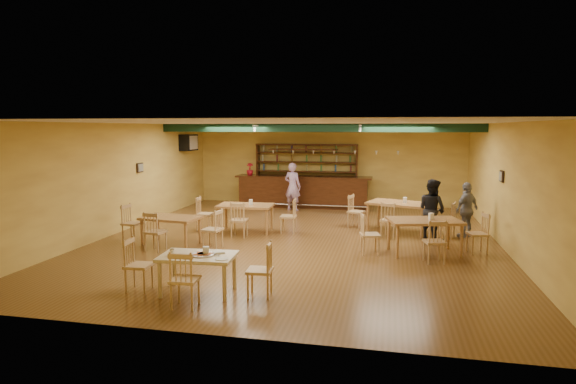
% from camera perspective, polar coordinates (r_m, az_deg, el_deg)
% --- Properties ---
extents(floor, '(12.00, 12.00, 0.00)m').
position_cam_1_polar(floor, '(12.62, 1.17, -5.58)').
color(floor, brown).
rests_on(floor, ground).
extents(ceiling_beam, '(10.00, 0.30, 0.25)m').
position_cam_1_polar(ceiling_beam, '(15.05, 3.23, 7.55)').
color(ceiling_beam, black).
rests_on(ceiling_beam, ceiling).
extents(track_rail_left, '(0.05, 2.50, 0.05)m').
position_cam_1_polar(track_rail_left, '(16.01, -2.87, 7.81)').
color(track_rail_left, silver).
rests_on(track_rail_left, ceiling).
extents(track_rail_right, '(0.05, 2.50, 0.05)m').
position_cam_1_polar(track_rail_right, '(15.50, 8.74, 7.74)').
color(track_rail_right, silver).
rests_on(track_rail_right, ceiling).
extents(ac_unit, '(0.34, 0.70, 0.48)m').
position_cam_1_polar(ac_unit, '(17.77, -11.62, 5.73)').
color(ac_unit, silver).
rests_on(ac_unit, wall_left).
extents(picture_left, '(0.04, 0.34, 0.28)m').
position_cam_1_polar(picture_left, '(15.01, -17.05, 2.76)').
color(picture_left, black).
rests_on(picture_left, wall_left).
extents(picture_right, '(0.04, 0.34, 0.28)m').
position_cam_1_polar(picture_right, '(12.90, 23.88, 1.71)').
color(picture_right, black).
rests_on(picture_right, wall_right).
extents(bar_counter, '(4.94, 0.85, 1.13)m').
position_cam_1_polar(bar_counter, '(17.65, 1.81, 0.06)').
color(bar_counter, black).
rests_on(bar_counter, ground).
extents(back_bar_hutch, '(3.82, 0.40, 2.28)m').
position_cam_1_polar(back_bar_hutch, '(18.20, 2.17, 2.11)').
color(back_bar_hutch, black).
rests_on(back_bar_hutch, ground).
extents(poinsettia, '(0.32, 0.32, 0.45)m').
position_cam_1_polar(poinsettia, '(18.03, -4.52, 2.72)').
color(poinsettia, '#B61020').
rests_on(poinsettia, bar_counter).
extents(dining_table_a, '(1.55, 0.98, 0.75)m').
position_cam_1_polar(dining_table_a, '(13.56, -5.00, -3.06)').
color(dining_table_a, brown).
rests_on(dining_table_a, ground).
extents(dining_table_b, '(1.90, 1.49, 0.83)m').
position_cam_1_polar(dining_table_b, '(13.76, 12.95, -2.91)').
color(dining_table_b, brown).
rests_on(dining_table_b, ground).
extents(dining_table_c, '(1.48, 1.00, 0.70)m').
position_cam_1_polar(dining_table_c, '(12.36, -13.60, -4.44)').
color(dining_table_c, brown).
rests_on(dining_table_c, ground).
extents(dining_table_d, '(1.78, 1.31, 0.80)m').
position_cam_1_polar(dining_table_d, '(11.56, 15.71, -5.08)').
color(dining_table_d, brown).
rests_on(dining_table_d, ground).
extents(near_table, '(1.34, 0.91, 0.69)m').
position_cam_1_polar(near_table, '(8.69, -10.53, -9.47)').
color(near_table, '#CAB187').
rests_on(near_table, ground).
extents(pizza_tray, '(0.53, 0.53, 0.01)m').
position_cam_1_polar(pizza_tray, '(8.56, -10.02, -7.28)').
color(pizza_tray, silver).
rests_on(pizza_tray, near_table).
extents(parmesan_shaker, '(0.08, 0.08, 0.11)m').
position_cam_1_polar(parmesan_shaker, '(8.63, -13.50, -6.93)').
color(parmesan_shaker, '#EAE5C6').
rests_on(parmesan_shaker, near_table).
extents(napkin_stack, '(0.25, 0.22, 0.03)m').
position_cam_1_polar(napkin_stack, '(8.65, -8.14, -7.04)').
color(napkin_stack, white).
rests_on(napkin_stack, near_table).
extents(pizza_server, '(0.33, 0.19, 0.00)m').
position_cam_1_polar(pizza_server, '(8.55, -9.04, -7.21)').
color(pizza_server, silver).
rests_on(pizza_server, pizza_tray).
extents(side_plate, '(0.24, 0.24, 0.01)m').
position_cam_1_polar(side_plate, '(8.26, -7.82, -7.81)').
color(side_plate, white).
rests_on(side_plate, near_table).
extents(patron_bar, '(0.70, 0.56, 1.68)m').
position_cam_1_polar(patron_bar, '(16.86, 0.55, 0.64)').
color(patron_bar, '#9751B1').
rests_on(patron_bar, ground).
extents(patron_right_a, '(0.96, 0.97, 1.58)m').
position_cam_1_polar(patron_right_a, '(12.95, 16.59, -2.00)').
color(patron_right_a, black).
rests_on(patron_right_a, ground).
extents(patron_right_b, '(0.85, 0.87, 1.46)m').
position_cam_1_polar(patron_right_b, '(13.58, 20.30, -1.98)').
color(patron_right_b, gray).
rests_on(patron_right_b, ground).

